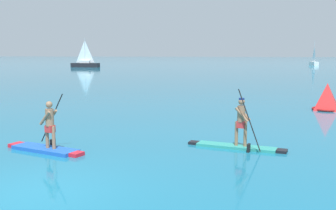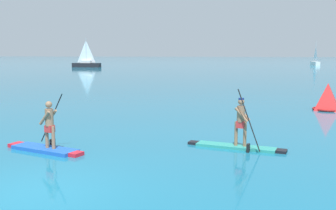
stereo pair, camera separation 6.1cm
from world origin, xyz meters
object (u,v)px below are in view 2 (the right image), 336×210
at_px(sailboat_left_horizon, 86,63).
at_px(race_marker_buoy, 328,98).
at_px(paddleboarder_mid_center, 46,141).
at_px(paddleboarder_far_right, 238,136).
at_px(sailboat_right_horizon, 315,62).

bearing_deg(sailboat_left_horizon, race_marker_buoy, -54.32).
distance_m(race_marker_buoy, sailboat_left_horizon, 63.75).
bearing_deg(paddleboarder_mid_center, race_marker_buoy, -115.64).
bearing_deg(sailboat_left_horizon, paddleboarder_mid_center, -67.02).
height_order(paddleboarder_far_right, race_marker_buoy, paddleboarder_far_right).
bearing_deg(race_marker_buoy, paddleboarder_far_right, -116.93).
height_order(paddleboarder_mid_center, race_marker_buoy, paddleboarder_mid_center).
distance_m(paddleboarder_mid_center, race_marker_buoy, 15.52).
relative_size(paddleboarder_far_right, race_marker_buoy, 1.87).
relative_size(paddleboarder_mid_center, sailboat_left_horizon, 0.50).
bearing_deg(sailboat_right_horizon, paddleboarder_mid_center, 157.68).
bearing_deg(paddleboarder_far_right, sailboat_left_horizon, 129.12).
xyz_separation_m(race_marker_buoy, sailboat_left_horizon, (-34.02, 53.92, 0.14)).
bearing_deg(race_marker_buoy, paddleboarder_mid_center, -135.05).
height_order(paddleboarder_mid_center, sailboat_left_horizon, sailboat_left_horizon).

